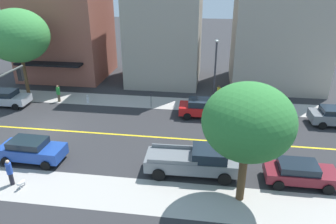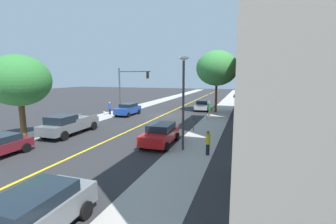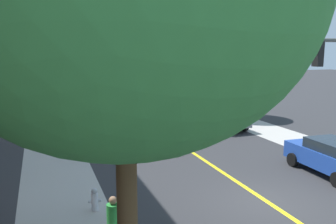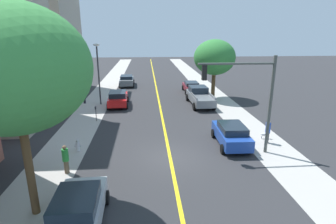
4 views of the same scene
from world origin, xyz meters
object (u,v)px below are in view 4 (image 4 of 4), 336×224
(pedestrian_blue_shirt, at_px, (268,131))
(small_dog, at_px, (265,134))
(red_sedan_left_curb, at_px, (118,98))
(maroon_sedan_right_curb, at_px, (191,87))
(street_tree_left_near, at_px, (215,57))
(fire_hydrant, at_px, (78,145))
(grey_sedan_left_curb, at_px, (127,80))
(traffic_light_mast, at_px, (249,90))
(pedestrian_yellow_shirt, at_px, (84,96))
(parking_meter, at_px, (96,111))
(grey_pickup_truck, at_px, (200,96))
(pedestrian_green_shirt, at_px, (66,159))
(street_tree_right_corner, at_px, (13,69))
(street_lamp, at_px, (98,68))
(silver_sedan_left_curb, at_px, (78,209))
(blue_sedan_right_curb, at_px, (231,134))

(pedestrian_blue_shirt, height_order, small_dog, pedestrian_blue_shirt)
(red_sedan_left_curb, bearing_deg, maroon_sedan_right_curb, -57.70)
(street_tree_left_near, relative_size, fire_hydrant, 8.39)
(grey_sedan_left_curb, xyz_separation_m, small_dog, (11.49, -21.37, -0.48))
(traffic_light_mast, relative_size, pedestrian_yellow_shirt, 3.84)
(parking_meter, bearing_deg, red_sedan_left_curb, 73.77)
(red_sedan_left_curb, xyz_separation_m, grey_sedan_left_curb, (0.20, 11.12, -0.01))
(pedestrian_blue_shirt, bearing_deg, fire_hydrant, -162.30)
(street_tree_left_near, distance_m, fire_hydrant, 19.08)
(pedestrian_yellow_shirt, bearing_deg, grey_pickup_truck, 54.91)
(maroon_sedan_right_curb, xyz_separation_m, grey_pickup_truck, (-0.13, -6.26, 0.18))
(fire_hydrant, bearing_deg, pedestrian_green_shirt, -88.47)
(parking_meter, xyz_separation_m, grey_pickup_truck, (10.21, 4.81, 0.04))
(fire_hydrant, height_order, grey_sedan_left_curb, grey_sedan_left_curb)
(street_tree_right_corner, bearing_deg, pedestrian_green_shirt, 83.25)
(street_lamp, bearing_deg, pedestrian_green_shirt, -88.17)
(grey_sedan_left_curb, xyz_separation_m, silver_sedan_left_curb, (-0.02, -29.83, -0.01))
(street_tree_right_corner, height_order, pedestrian_yellow_shirt, street_tree_right_corner)
(street_tree_left_near, xyz_separation_m, small_dog, (0.83, -12.71, -4.45))
(parking_meter, height_order, silver_sedan_left_curb, silver_sedan_left_curb)
(pedestrian_green_shirt, bearing_deg, red_sedan_left_curb, -19.74)
(pedestrian_green_shirt, height_order, small_dog, pedestrian_green_shirt)
(fire_hydrant, distance_m, red_sedan_left_curb, 11.44)
(grey_sedan_left_curb, height_order, maroon_sedan_right_curb, grey_sedan_left_curb)
(street_lamp, bearing_deg, pedestrian_blue_shirt, -41.22)
(grey_pickup_truck, distance_m, pedestrian_yellow_shirt, 12.64)
(traffic_light_mast, bearing_deg, grey_sedan_left_curb, -68.93)
(blue_sedan_right_curb, bearing_deg, pedestrian_yellow_shirt, 46.94)
(blue_sedan_right_curb, height_order, grey_pickup_truck, grey_pickup_truck)
(pedestrian_yellow_shirt, xyz_separation_m, small_dog, (15.49, -11.55, -0.54))
(parking_meter, relative_size, silver_sedan_left_curb, 0.32)
(grey_pickup_truck, relative_size, pedestrian_green_shirt, 3.53)
(grey_sedan_left_curb, bearing_deg, small_dog, -152.94)
(blue_sedan_right_curb, bearing_deg, grey_pickup_truck, 1.94)
(parking_meter, relative_size, maroon_sedan_right_curb, 0.32)
(traffic_light_mast, xyz_separation_m, pedestrian_yellow_shirt, (-13.10, 13.79, -3.30))
(grey_sedan_left_curb, relative_size, small_dog, 6.93)
(street_lamp, xyz_separation_m, silver_sedan_left_curb, (2.16, -19.51, -3.18))
(red_sedan_left_curb, bearing_deg, fire_hydrant, 170.01)
(parking_meter, height_order, red_sedan_left_curb, red_sedan_left_curb)
(grey_pickup_truck, height_order, pedestrian_blue_shirt, grey_pickup_truck)
(street_lamp, bearing_deg, red_sedan_left_curb, -22.18)
(traffic_light_mast, height_order, pedestrian_green_shirt, traffic_light_mast)
(grey_pickup_truck, relative_size, pedestrian_blue_shirt, 3.45)
(silver_sedan_left_curb, bearing_deg, red_sedan_left_curb, -1.06)
(street_tree_right_corner, relative_size, street_lamp, 1.36)
(small_dog, bearing_deg, parking_meter, 163.80)
(street_tree_left_near, xyz_separation_m, grey_pickup_truck, (-2.11, -2.65, -3.87))
(parking_meter, height_order, blue_sedan_right_curb, blue_sedan_right_curb)
(street_tree_right_corner, relative_size, grey_pickup_truck, 1.48)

